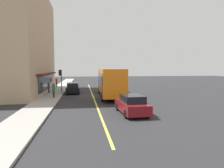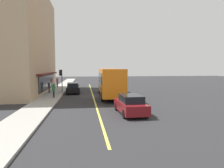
{
  "view_description": "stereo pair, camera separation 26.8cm",
  "coord_description": "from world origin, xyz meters",
  "px_view_note": "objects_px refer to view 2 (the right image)",
  "views": [
    {
      "loc": [
        -26.6,
        1.35,
        3.62
      ],
      "look_at": [
        -1.44,
        -2.36,
        1.6
      ],
      "focal_mm": 32.52,
      "sensor_mm": 36.0,
      "label": 1
    },
    {
      "loc": [
        -26.64,
        1.08,
        3.62
      ],
      "look_at": [
        -1.44,
        -2.36,
        1.6
      ],
      "focal_mm": 32.52,
      "sensor_mm": 36.0,
      "label": 2
    }
  ],
  "objects_px": {
    "bus": "(110,81)",
    "pedestrian_mid_block": "(57,81)",
    "car_black": "(73,88)",
    "pedestrian_near_storefront": "(54,88)",
    "traffic_light": "(61,75)",
    "pedestrian_waiting": "(49,86)",
    "car_maroon": "(130,105)"
  },
  "relations": [
    {
      "from": "bus",
      "to": "pedestrian_mid_block",
      "type": "distance_m",
      "value": 14.75
    },
    {
      "from": "pedestrian_mid_block",
      "to": "car_black",
      "type": "bearing_deg",
      "value": -158.34
    },
    {
      "from": "bus",
      "to": "pedestrian_near_storefront",
      "type": "relative_size",
      "value": 6.18
    },
    {
      "from": "traffic_light",
      "to": "pedestrian_waiting",
      "type": "height_order",
      "value": "traffic_light"
    },
    {
      "from": "pedestrian_waiting",
      "to": "pedestrian_mid_block",
      "type": "xyz_separation_m",
      "value": [
        8.58,
        -0.01,
        0.1
      ]
    },
    {
      "from": "pedestrian_waiting",
      "to": "traffic_light",
      "type": "bearing_deg",
      "value": -30.52
    },
    {
      "from": "bus",
      "to": "car_maroon",
      "type": "xyz_separation_m",
      "value": [
        -9.8,
        -0.38,
        -1.24
      ]
    },
    {
      "from": "car_black",
      "to": "bus",
      "type": "bearing_deg",
      "value": -130.58
    },
    {
      "from": "car_black",
      "to": "car_maroon",
      "type": "distance_m",
      "value": 14.85
    },
    {
      "from": "car_maroon",
      "to": "pedestrian_near_storefront",
      "type": "relative_size",
      "value": 2.41
    },
    {
      "from": "car_maroon",
      "to": "pedestrian_waiting",
      "type": "xyz_separation_m",
      "value": [
        13.54,
        8.46,
        0.37
      ]
    },
    {
      "from": "pedestrian_near_storefront",
      "to": "car_black",
      "type": "bearing_deg",
      "value": -21.33
    },
    {
      "from": "traffic_light",
      "to": "car_black",
      "type": "height_order",
      "value": "traffic_light"
    },
    {
      "from": "pedestrian_waiting",
      "to": "pedestrian_near_storefront",
      "type": "distance_m",
      "value": 4.87
    },
    {
      "from": "traffic_light",
      "to": "pedestrian_near_storefront",
      "type": "xyz_separation_m",
      "value": [
        -7.01,
        0.07,
        -1.29
      ]
    },
    {
      "from": "car_maroon",
      "to": "pedestrian_waiting",
      "type": "distance_m",
      "value": 15.97
    },
    {
      "from": "pedestrian_waiting",
      "to": "bus",
      "type": "bearing_deg",
      "value": -114.87
    },
    {
      "from": "traffic_light",
      "to": "car_maroon",
      "type": "distance_m",
      "value": 17.46
    },
    {
      "from": "bus",
      "to": "traffic_light",
      "type": "relative_size",
      "value": 3.5
    },
    {
      "from": "car_black",
      "to": "car_maroon",
      "type": "height_order",
      "value": "same"
    },
    {
      "from": "bus",
      "to": "pedestrian_waiting",
      "type": "height_order",
      "value": "bus"
    },
    {
      "from": "traffic_light",
      "to": "car_maroon",
      "type": "height_order",
      "value": "traffic_light"
    },
    {
      "from": "pedestrian_near_storefront",
      "to": "traffic_light",
      "type": "bearing_deg",
      "value": -0.54
    },
    {
      "from": "bus",
      "to": "pedestrian_near_storefront",
      "type": "bearing_deg",
      "value": 97.92
    },
    {
      "from": "bus",
      "to": "car_black",
      "type": "distance_m",
      "value": 6.45
    },
    {
      "from": "car_black",
      "to": "pedestrian_near_storefront",
      "type": "xyz_separation_m",
      "value": [
        -5.06,
        1.98,
        0.51
      ]
    },
    {
      "from": "pedestrian_near_storefront",
      "to": "pedestrian_mid_block",
      "type": "bearing_deg",
      "value": 5.54
    },
    {
      "from": "car_maroon",
      "to": "pedestrian_mid_block",
      "type": "bearing_deg",
      "value": 20.89
    },
    {
      "from": "bus",
      "to": "pedestrian_waiting",
      "type": "xyz_separation_m",
      "value": [
        3.75,
        8.08,
        -0.88
      ]
    },
    {
      "from": "car_maroon",
      "to": "bus",
      "type": "bearing_deg",
      "value": 2.19
    },
    {
      "from": "pedestrian_waiting",
      "to": "pedestrian_mid_block",
      "type": "distance_m",
      "value": 8.58
    },
    {
      "from": "car_maroon",
      "to": "pedestrian_near_storefront",
      "type": "distance_m",
      "value": 11.39
    }
  ]
}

